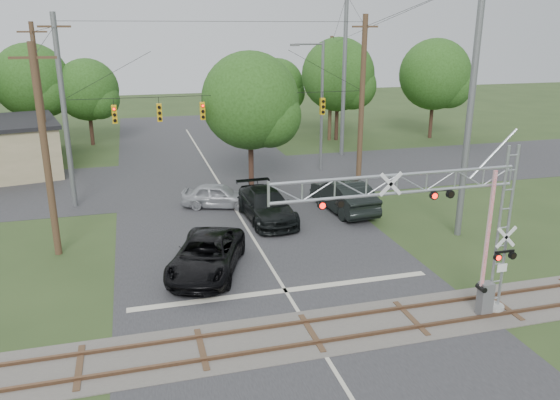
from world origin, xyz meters
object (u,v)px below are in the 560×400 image
object	(u,v)px
crossing_gantry	(439,220)
traffic_signal_span	(237,108)
pickup_black	(207,255)
streetlight	(319,100)
car_dark	(266,205)
sedan_silver	(218,195)

from	to	relation	value
crossing_gantry	traffic_signal_span	size ratio (longest dim) A/B	0.49
pickup_black	streetlight	world-z (taller)	streetlight
car_dark	traffic_signal_span	bearing A→B (deg)	92.02
pickup_black	streetlight	size ratio (longest dim) A/B	0.62
traffic_signal_span	streetlight	size ratio (longest dim) A/B	1.99
crossing_gantry	car_dark	xyz separation A→B (m)	(-3.20, 12.79, -3.21)
crossing_gantry	pickup_black	world-z (taller)	crossing_gantry
crossing_gantry	pickup_black	bearing A→B (deg)	138.61
sedan_silver	streetlight	xyz separation A→B (m)	(8.97, 7.00, 4.68)
pickup_black	streetlight	distance (m)	20.14
crossing_gantry	traffic_signal_span	bearing A→B (deg)	101.34
traffic_signal_span	sedan_silver	bearing A→B (deg)	-126.25
traffic_signal_span	crossing_gantry	bearing A→B (deg)	-78.66
pickup_black	car_dark	world-z (taller)	car_dark
crossing_gantry	pickup_black	xyz separation A→B (m)	(-7.50, 6.61, -3.26)
pickup_black	sedan_silver	world-z (taller)	pickup_black
traffic_signal_span	pickup_black	size ratio (longest dim) A/B	3.23
car_dark	sedan_silver	xyz separation A→B (m)	(-2.30, 3.08, -0.13)
traffic_signal_span	streetlight	bearing A→B (deg)	32.28
crossing_gantry	sedan_silver	world-z (taller)	crossing_gantry
car_dark	crossing_gantry	bearing A→B (deg)	-78.83
pickup_black	streetlight	bearing A→B (deg)	76.35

